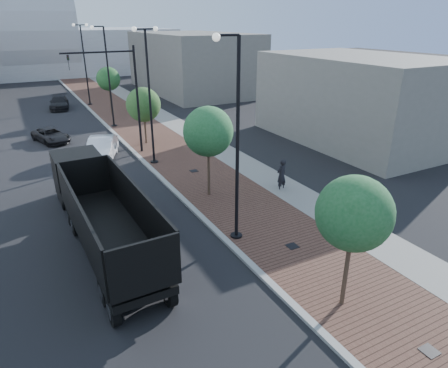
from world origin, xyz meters
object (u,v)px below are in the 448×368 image
white_sedan (101,149)px  pedestrian (281,175)px  dark_car_mid (51,135)px  dump_truck (92,200)px

white_sedan → pedestrian: size_ratio=2.49×
pedestrian → dark_car_mid: bearing=-73.8°
dump_truck → dark_car_mid: bearing=89.5°
dump_truck → white_sedan: 10.57m
dark_car_mid → dump_truck: bearing=-107.4°
white_sedan → dark_car_mid: bearing=134.0°
dump_truck → dark_car_mid: (-0.24, 16.99, -0.81)m
white_sedan → pedestrian: pedestrian is taller
dump_truck → pedestrian: size_ratio=6.62×
white_sedan → dump_truck: bearing=-82.8°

